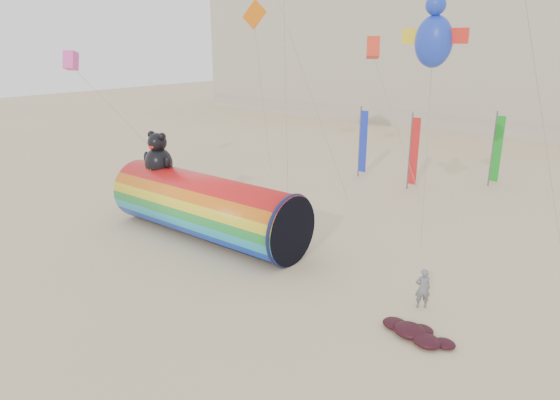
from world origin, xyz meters
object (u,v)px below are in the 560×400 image
Objects in this scene: fabric_bundle at (415,333)px; kite_handler at (423,288)px; windsock_assembly at (205,205)px; hotel_building at (424,35)px.

kite_handler is at bearing 108.12° from fabric_bundle.
windsock_assembly is 12.57m from fabric_bundle.
kite_handler is (11.65, 0.07, -0.92)m from windsock_assembly.
kite_handler is 2.24m from fabric_bundle.
hotel_building is 47.40m from windsock_assembly.
kite_handler is (20.37, -45.72, -9.52)m from hotel_building.
hotel_building is at bearing 100.78° from windsock_assembly.
hotel_building reaches higher than kite_handler.
windsock_assembly is 7.03× the size of kite_handler.
hotel_building reaches higher than windsock_assembly.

